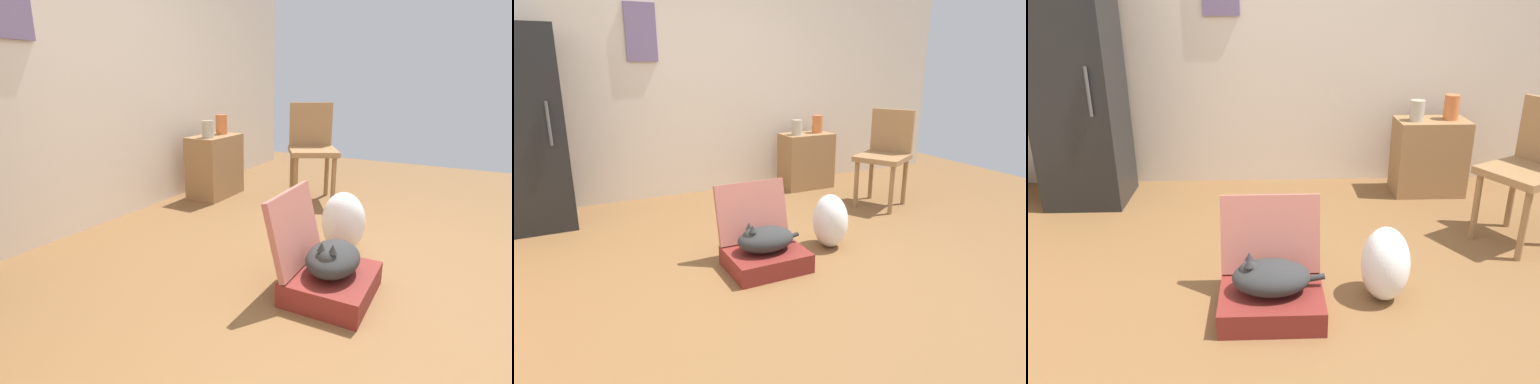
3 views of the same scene
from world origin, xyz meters
The scene contains 11 objects.
ground_plane centered at (0.00, 0.00, 0.00)m, with size 7.68×7.68×0.00m, color brown.
wall_back centered at (0.00, 2.26, 1.30)m, with size 6.40×0.15×2.60m.
suitcase_base centered at (-0.19, 0.15, 0.07)m, with size 0.54×0.44×0.14m, color maroon.
suitcase_lid centered at (-0.19, 0.38, 0.35)m, with size 0.54×0.44×0.04m, color #B26356.
cat centered at (-0.20, 0.15, 0.22)m, with size 0.49×0.28×0.22m.
plastic_bag_white centered at (0.43, 0.28, 0.21)m, with size 0.26×0.30×0.42m, color white.
refrigerator centered at (-1.63, 1.80, 0.85)m, with size 0.60×0.60×1.69m.
side_table centered at (1.14, 1.85, 0.31)m, with size 0.57×0.34×0.63m, color olive.
vase_tall centered at (1.00, 1.82, 0.71)m, with size 0.12×0.12×0.16m, color #B7AD99.
vase_short centered at (1.28, 1.86, 0.73)m, with size 0.12×0.12×0.20m, color #CC6B38.
chair centered at (1.51, 0.94, 0.53)m, with size 0.63×0.62×0.95m.
Camera 3 is at (-0.22, -2.10, 1.58)m, focal length 35.45 mm.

